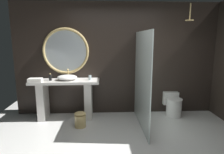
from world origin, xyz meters
TOP-DOWN VIEW (x-y plane):
  - back_wall_panel at (0.00, 1.90)m, footprint 4.80×0.10m
  - vanity_counter at (-1.20, 1.57)m, footprint 1.51×0.52m
  - vessel_sink at (-1.15, 1.57)m, footprint 0.45×0.37m
  - tumbler_cup at (-0.65, 1.55)m, footprint 0.07×0.07m
  - soap_dispenser at (-1.51, 1.54)m, footprint 0.06×0.06m
  - round_wall_mirror at (-1.20, 1.81)m, footprint 1.05×0.06m
  - shower_glass_panel at (0.42, 1.08)m, footprint 0.02×1.53m
  - rain_shower_head at (1.46, 1.45)m, footprint 0.17×0.17m
  - toilet at (1.28, 1.61)m, footprint 0.37×0.55m
  - waste_bin at (-0.83, 1.08)m, footprint 0.23×0.23m
  - folded_hand_towel at (-1.80, 1.41)m, footprint 0.29×0.21m

SIDE VIEW (x-z plane):
  - waste_bin at x=-0.83m, z-range 0.00..0.32m
  - toilet at x=1.28m, z-range 0.00..0.51m
  - vanity_counter at x=-1.20m, z-range 0.10..0.98m
  - folded_hand_towel at x=-1.80m, z-range 0.88..0.96m
  - tumbler_cup at x=-0.65m, z-range 0.88..0.99m
  - vessel_sink at x=-1.15m, z-range 0.83..1.06m
  - soap_dispenser at x=-1.51m, z-range 0.87..1.03m
  - shower_glass_panel at x=0.42m, z-range 0.00..1.93m
  - back_wall_panel at x=0.00m, z-range 0.00..2.60m
  - round_wall_mirror at x=-1.20m, z-range 0.98..2.03m
  - rain_shower_head at x=1.46m, z-range 2.03..2.38m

